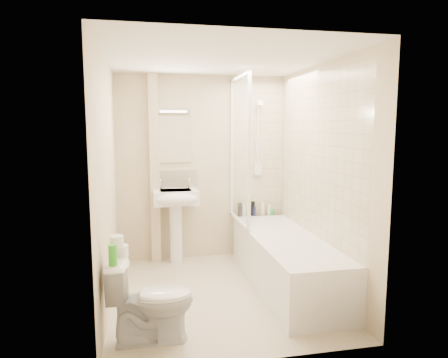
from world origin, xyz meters
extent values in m
plane|color=beige|center=(0.00, 0.00, 0.00)|extent=(2.50, 2.50, 0.00)
cube|color=beige|center=(0.00, 1.25, 1.20)|extent=(2.20, 0.02, 2.40)
cube|color=beige|center=(-1.10, 0.00, 1.20)|extent=(0.02, 2.50, 2.40)
cube|color=beige|center=(1.10, 0.00, 1.20)|extent=(0.02, 2.50, 2.40)
cube|color=white|center=(0.00, 0.00, 2.40)|extent=(2.20, 2.50, 0.02)
cube|color=beige|center=(0.75, 1.24, 1.42)|extent=(0.70, 0.01, 1.75)
cube|color=beige|center=(1.09, 0.07, 1.42)|extent=(0.01, 2.10, 1.75)
cube|color=beige|center=(-0.62, 1.19, 1.20)|extent=(0.12, 0.12, 2.40)
cube|color=beige|center=(-0.37, 1.24, 1.03)|extent=(0.60, 0.02, 0.30)
cube|color=white|center=(-0.37, 1.24, 1.58)|extent=(0.46, 0.01, 0.60)
cube|color=silver|center=(-0.37, 1.22, 1.95)|extent=(0.42, 0.07, 0.07)
cube|color=white|center=(0.75, 0.07, 0.28)|extent=(0.70, 2.10, 0.55)
cube|color=white|center=(0.75, 0.07, 0.49)|extent=(0.56, 1.96, 0.05)
cube|color=white|center=(0.40, 0.80, 1.45)|extent=(0.01, 0.90, 1.80)
cube|color=white|center=(0.40, 1.23, 1.45)|extent=(0.04, 0.04, 1.80)
cube|color=white|center=(0.40, 0.35, 1.45)|extent=(0.04, 0.04, 1.80)
cube|color=white|center=(0.40, 0.80, 2.33)|extent=(0.04, 0.90, 0.04)
cube|color=white|center=(0.40, 0.80, 0.57)|extent=(0.04, 0.90, 0.03)
cylinder|color=white|center=(0.75, 1.22, 1.55)|extent=(0.02, 0.02, 0.90)
cylinder|color=white|center=(0.75, 1.22, 1.10)|extent=(0.05, 0.05, 0.02)
cylinder|color=white|center=(0.75, 1.22, 2.00)|extent=(0.05, 0.05, 0.02)
cylinder|color=white|center=(0.75, 1.15, 2.03)|extent=(0.08, 0.11, 0.11)
cube|color=white|center=(0.75, 1.21, 1.17)|extent=(0.10, 0.05, 0.14)
cylinder|color=white|center=(0.73, 1.19, 1.60)|extent=(0.01, 0.13, 0.84)
cylinder|color=white|center=(-0.37, 1.08, 0.38)|extent=(0.16, 0.16, 0.75)
cube|color=white|center=(-0.37, 1.05, 0.86)|extent=(0.56, 0.43, 0.17)
ellipsoid|color=white|center=(-0.37, 0.88, 0.86)|extent=(0.56, 0.24, 0.17)
cube|color=silver|center=(-0.37, 1.05, 0.93)|extent=(0.39, 0.28, 0.04)
cylinder|color=white|center=(-0.55, 1.16, 1.00)|extent=(0.03, 0.03, 0.10)
cylinder|color=white|center=(-0.18, 1.16, 1.00)|extent=(0.03, 0.03, 0.10)
sphere|color=white|center=(-0.55, 1.16, 1.06)|extent=(0.04, 0.04, 0.04)
sphere|color=white|center=(-0.18, 1.16, 1.06)|extent=(0.04, 0.04, 0.04)
cylinder|color=black|center=(0.49, 1.16, 0.64)|extent=(0.06, 0.06, 0.18)
cylinder|color=white|center=(0.55, 1.16, 0.63)|extent=(0.05, 0.05, 0.15)
cylinder|color=black|center=(0.68, 1.16, 0.65)|extent=(0.05, 0.05, 0.19)
cylinder|color=navy|center=(0.69, 1.16, 0.61)|extent=(0.06, 0.06, 0.12)
cylinder|color=beige|center=(0.81, 1.16, 0.63)|extent=(0.05, 0.05, 0.17)
cylinder|color=white|center=(0.90, 1.16, 0.62)|extent=(0.05, 0.05, 0.14)
cylinder|color=green|center=(0.94, 1.16, 0.59)|extent=(0.07, 0.07, 0.08)
imported|color=white|center=(-0.72, -0.80, 0.35)|extent=(0.44, 0.71, 0.70)
cylinder|color=white|center=(-0.94, -0.69, 0.74)|extent=(0.11, 0.11, 0.09)
cylinder|color=white|center=(-0.98, -0.74, 0.83)|extent=(0.11, 0.11, 0.09)
cylinder|color=green|center=(-1.00, -0.91, 0.78)|extent=(0.06, 0.06, 0.16)
camera|label=1|loc=(-0.74, -3.94, 1.74)|focal=32.00mm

